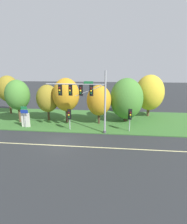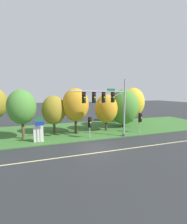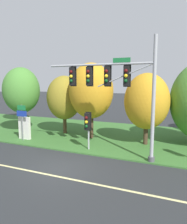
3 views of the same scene
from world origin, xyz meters
The scene contains 12 objects.
ground_plane centered at (0.00, 0.00, 0.00)m, with size 160.00×160.00×0.00m, color #282B2D.
lane_stripe centered at (0.00, -1.20, 0.00)m, with size 36.00×0.16×0.01m, color beige.
grass_verge centered at (0.00, 8.25, 0.05)m, with size 48.00×11.50×0.10m, color #386B2D.
traffic_signal_mast centered at (2.47, 2.75, 4.79)m, with size 7.30×0.49×7.53m.
pedestrian_signal_near_kerb centered at (0.27, 3.28, 2.03)m, with size 0.46×0.55×2.73m.
route_sign_post centered at (-5.77, 3.43, 2.12)m, with size 1.01×0.08×2.98m.
tree_nearest_road centered at (-11.96, 10.29, 4.40)m, with size 3.55×3.55×6.54m.
tree_left_of_mast centered at (-7.80, 5.78, 4.12)m, with size 3.43×3.43×6.19m.
tree_behind_signpost centered at (-3.91, 7.11, 3.46)m, with size 3.26×3.26×5.41m.
tree_mid_verge centered at (-0.90, 6.52, 4.16)m, with size 3.78×3.78×6.44m.
tree_tall_centre centered at (3.80, 6.39, 3.46)m, with size 3.43×3.43×5.51m.
info_kiosk centered at (-5.92, 3.87, 1.04)m, with size 1.10×0.24×1.90m.
Camera 3 is at (6.71, -10.43, 4.95)m, focal length 35.00 mm.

